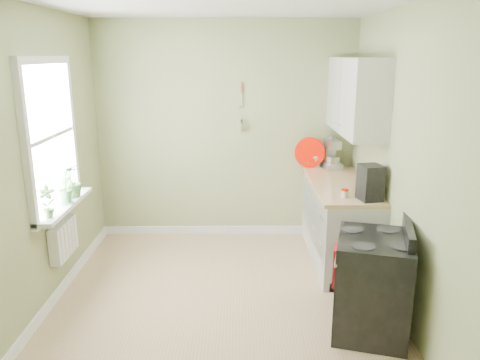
{
  "coord_description": "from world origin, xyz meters",
  "views": [
    {
      "loc": [
        0.16,
        -3.98,
        2.28
      ],
      "look_at": [
        0.18,
        0.55,
        1.06
      ],
      "focal_mm": 35.0,
      "sensor_mm": 36.0,
      "label": 1
    }
  ],
  "objects_px": {
    "stove": "(372,284)",
    "stand_mixer": "(332,155)",
    "coffee_maker": "(370,183)",
    "kettle": "(316,161)"
  },
  "relations": [
    {
      "from": "stove",
      "to": "stand_mixer",
      "type": "distance_m",
      "value": 2.22
    },
    {
      "from": "stand_mixer",
      "to": "coffee_maker",
      "type": "bearing_deg",
      "value": -84.71
    },
    {
      "from": "stove",
      "to": "kettle",
      "type": "distance_m",
      "value": 2.24
    },
    {
      "from": "stand_mixer",
      "to": "coffee_maker",
      "type": "relative_size",
      "value": 1.15
    },
    {
      "from": "stand_mixer",
      "to": "kettle",
      "type": "height_order",
      "value": "stand_mixer"
    },
    {
      "from": "kettle",
      "to": "coffee_maker",
      "type": "xyz_separation_m",
      "value": [
        0.3,
        -1.34,
        0.08
      ]
    },
    {
      "from": "stove",
      "to": "stand_mixer",
      "type": "xyz_separation_m",
      "value": [
        0.04,
        2.13,
        0.65
      ]
    },
    {
      "from": "stove",
      "to": "kettle",
      "type": "height_order",
      "value": "kettle"
    },
    {
      "from": "stove",
      "to": "stand_mixer",
      "type": "bearing_deg",
      "value": 88.99
    },
    {
      "from": "coffee_maker",
      "to": "stove",
      "type": "bearing_deg",
      "value": -100.9
    }
  ]
}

